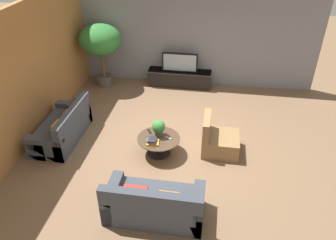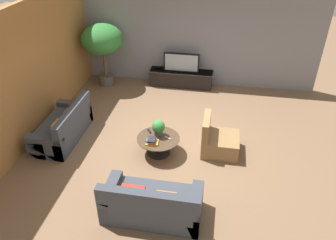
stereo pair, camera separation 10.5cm
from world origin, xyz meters
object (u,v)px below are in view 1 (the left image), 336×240
object	(u,v)px
television	(180,62)
potted_palm_tall	(100,42)
media_console	(179,78)
armchair_wicker	(218,141)
potted_plant_tabletop	(159,127)
coffee_table	(159,143)
couch_by_wall	(63,128)
couch_near_entry	(154,204)

from	to	relation	value
television	potted_palm_tall	bearing A→B (deg)	-172.07
media_console	television	xyz separation A→B (m)	(-0.00, -0.00, 0.51)
media_console	armchair_wicker	world-z (taller)	armchair_wicker
potted_palm_tall	potted_plant_tabletop	size ratio (longest dim) A/B	5.01
armchair_wicker	potted_palm_tall	distance (m)	4.64
coffee_table	potted_plant_tabletop	size ratio (longest dim) A/B	2.50
potted_palm_tall	potted_plant_tabletop	distance (m)	3.81
couch_by_wall	armchair_wicker	size ratio (longest dim) A/B	2.00
media_console	coffee_table	world-z (taller)	media_console
couch_near_entry	armchair_wicker	bearing A→B (deg)	-116.65
media_console	couch_near_entry	size ratio (longest dim) A/B	1.13
television	armchair_wicker	distance (m)	3.38
armchair_wicker	potted_plant_tabletop	xyz separation A→B (m)	(-1.30, -0.20, 0.34)
armchair_wicker	potted_plant_tabletop	distance (m)	1.36
coffee_table	armchair_wicker	size ratio (longest dim) A/B	1.09
television	couch_by_wall	size ratio (longest dim) A/B	0.61
couch_by_wall	couch_near_entry	xyz separation A→B (m)	(2.55, -1.95, -0.01)
media_console	couch_near_entry	distance (m)	5.17
media_console	potted_plant_tabletop	xyz separation A→B (m)	(-0.03, -3.29, 0.37)
media_console	armchair_wicker	xyz separation A→B (m)	(1.27, -3.10, 0.02)
media_console	potted_palm_tall	distance (m)	2.56
couch_near_entry	potted_plant_tabletop	bearing A→B (deg)	-82.02
television	couch_by_wall	world-z (taller)	television
coffee_table	couch_near_entry	distance (m)	1.78
couch_near_entry	armchair_wicker	world-z (taller)	armchair_wicker
couch_by_wall	couch_near_entry	bearing A→B (deg)	52.57
media_console	armchair_wicker	size ratio (longest dim) A/B	2.23
television	armchair_wicker	bearing A→B (deg)	-67.77
television	media_console	bearing A→B (deg)	90.00
television	armchair_wicker	size ratio (longest dim) A/B	1.23
coffee_table	couch_near_entry	size ratio (longest dim) A/B	0.55
couch_near_entry	potted_plant_tabletop	distance (m)	1.91
couch_by_wall	potted_palm_tall	xyz separation A→B (m)	(0.04, 2.89, 1.09)
couch_near_entry	television	bearing A→B (deg)	-87.44
coffee_table	media_console	bearing A→B (deg)	89.74
television	potted_plant_tabletop	bearing A→B (deg)	-90.54
armchair_wicker	potted_palm_tall	world-z (taller)	potted_palm_tall
television	couch_by_wall	distance (m)	3.98
couch_near_entry	potted_plant_tabletop	size ratio (longest dim) A/B	4.56
media_console	armchair_wicker	distance (m)	3.35
coffee_table	couch_by_wall	size ratio (longest dim) A/B	0.54
armchair_wicker	television	bearing A→B (deg)	22.23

